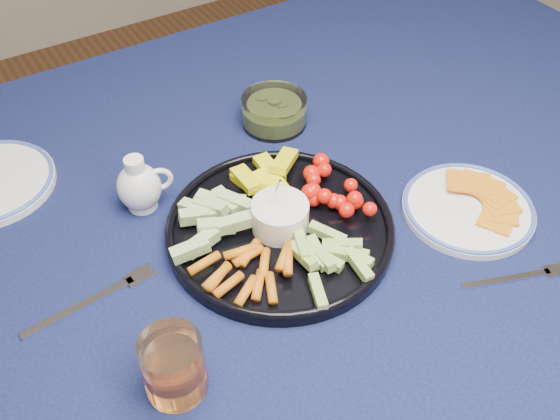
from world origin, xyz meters
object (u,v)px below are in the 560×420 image
crudite_platter (278,225)px  cheese_plate (469,207)px  dining_table (287,221)px  pickle_bowl (274,112)px  juice_tumbler (174,369)px  creamer_pitcher (140,186)px

crudite_platter → cheese_plate: 0.29m
dining_table → pickle_bowl: size_ratio=14.54×
dining_table → cheese_plate: cheese_plate is taller
dining_table → pickle_bowl: (0.07, 0.15, 0.11)m
pickle_bowl → juice_tumbler: juice_tumbler is taller
dining_table → juice_tumbler: juice_tumbler is taller
dining_table → crudite_platter: (-0.07, -0.09, 0.11)m
pickle_bowl → cheese_plate: size_ratio=0.57×
cheese_plate → crudite_platter: bearing=157.4°
dining_table → pickle_bowl: 0.20m
crudite_platter → cheese_plate: bearing=-22.6°
juice_tumbler → cheese_plate: bearing=3.9°
crudite_platter → creamer_pitcher: crudite_platter is taller
dining_table → creamer_pitcher: creamer_pitcher is taller
juice_tumbler → creamer_pitcher: bearing=74.1°
cheese_plate → juice_tumbler: size_ratio=2.29×
creamer_pitcher → pickle_bowl: 0.29m
dining_table → cheese_plate: bearing=-45.1°
cheese_plate → juice_tumbler: 0.50m
juice_tumbler → crudite_platter: bearing=32.3°
dining_table → cheese_plate: 0.30m
dining_table → crudite_platter: crudite_platter is taller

